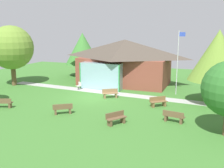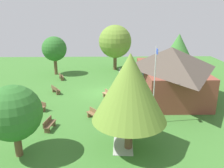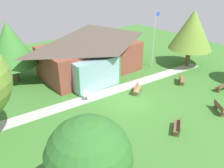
{
  "view_description": "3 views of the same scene",
  "coord_description": "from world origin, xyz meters",
  "views": [
    {
      "loc": [
        10.12,
        -21.19,
        6.38
      ],
      "look_at": [
        0.85,
        2.7,
        0.9
      ],
      "focal_mm": 40.87,
      "sensor_mm": 36.0,
      "label": 1
    },
    {
      "loc": [
        23.97,
        0.67,
        8.7
      ],
      "look_at": [
        -0.52,
        1.21,
        0.94
      ],
      "focal_mm": 36.62,
      "sensor_mm": 36.0,
      "label": 2
    },
    {
      "loc": [
        -11.77,
        -12.56,
        10.26
      ],
      "look_at": [
        -0.88,
        1.51,
        1.33
      ],
      "focal_mm": 36.99,
      "sensor_mm": 36.0,
      "label": 3
    }
  ],
  "objects": [
    {
      "name": "bench_rear_near_path",
      "position": [
        1.44,
        0.73,
        0.4
      ],
      "size": [
        1.5,
        1.18,
        0.84
      ],
      "rotation": [
        0.0,
        0.0,
        3.71
      ],
      "color": "olive",
      "rests_on": "ground_plane"
    },
    {
      "name": "footpath",
      "position": [
        0.0,
        2.44,
        0.01
      ],
      "size": [
        23.31,
        2.9,
        0.03
      ],
      "primitive_type": "cube",
      "rotation": [
        0.0,
        0.0,
        -0.07
      ],
      "color": "#ADADA8",
      "rests_on": "ground_plane"
    },
    {
      "name": "tree_east_hedge",
      "position": [
        10.68,
        2.05,
        4.24
      ],
      "size": [
        4.79,
        4.79,
        6.41
      ],
      "color": "brown",
      "rests_on": "ground_plane"
    },
    {
      "name": "tree_lawn_corner",
      "position": [
        -8.42,
        -6.78,
        3.7
      ],
      "size": [
        3.46,
        3.46,
        5.46
      ],
      "color": "brown",
      "rests_on": "ground_plane"
    },
    {
      "name": "ground_plane",
      "position": [
        0.0,
        0.0,
        0.0
      ],
      "size": [
        44.0,
        44.0,
        0.0
      ],
      "primitive_type": "plane",
      "color": "#3D752D"
    },
    {
      "name": "tree_west_hedge",
      "position": [
        -11.14,
        1.92,
        4.37
      ],
      "size": [
        4.98,
        4.98,
        6.87
      ],
      "color": "brown",
      "rests_on": "ground_plane"
    },
    {
      "name": "patio_chair_west",
      "position": [
        -2.92,
        2.53,
        0.42
      ],
      "size": [
        0.59,
        0.59,
        0.86
      ],
      "rotation": [
        0.0,
        0.0,
        2.7
      ],
      "color": "beige",
      "rests_on": "ground_plane"
    },
    {
      "name": "flagpole",
      "position": [
        7.15,
        4.34,
        3.45
      ],
      "size": [
        0.64,
        0.08,
        6.3
      ],
      "color": "silver",
      "rests_on": "ground_plane"
    },
    {
      "name": "bench_front_right",
      "position": [
        4.37,
        -5.61,
        0.4
      ],
      "size": [
        1.22,
        1.48,
        0.84
      ],
      "rotation": [
        0.0,
        0.0,
        4.11
      ],
      "color": "brown",
      "rests_on": "ground_plane"
    },
    {
      "name": "bench_lawn_far_right",
      "position": [
        8.02,
        -3.83,
        0.4
      ],
      "size": [
        1.55,
        0.7,
        0.84
      ],
      "rotation": [
        0.0,
        0.0,
        6.11
      ],
      "color": "brown",
      "rests_on": "ground_plane"
    },
    {
      "name": "tree_far_east",
      "position": [
        11.37,
        -4.94,
        2.93
      ],
      "size": [
        3.4,
        3.4,
        4.64
      ],
      "color": "brown",
      "rests_on": "ground_plane"
    },
    {
      "name": "bench_mid_right",
      "position": [
        6.29,
        -0.49,
        0.4
      ],
      "size": [
        1.43,
        1.3,
        0.84
      ],
      "rotation": [
        0.0,
        0.0,
        3.84
      ],
      "color": "brown",
      "rests_on": "ground_plane"
    },
    {
      "name": "pavilion",
      "position": [
        0.6,
        7.18,
        2.73
      ],
      "size": [
        11.08,
        7.56,
        5.26
      ],
      "color": "brown",
      "rests_on": "ground_plane"
    },
    {
      "name": "bench_front_left",
      "position": [
        -5.66,
        -5.52,
        0.4
      ],
      "size": [
        1.56,
        0.93,
        0.84
      ],
      "rotation": [
        0.0,
        0.0,
        0.35
      ],
      "color": "brown",
      "rests_on": "ground_plane"
    },
    {
      "name": "tree_behind_pavilion_left",
      "position": [
        -6.41,
        10.25,
        3.83
      ],
      "size": [
        4.74,
        4.74,
        5.98
      ],
      "color": "brown",
      "rests_on": "ground_plane"
    },
    {
      "name": "bench_front_center",
      "position": [
        -0.19,
        -5.09,
        0.4
      ],
      "size": [
        1.48,
        1.23,
        0.84
      ],
      "rotation": [
        0.0,
        0.0,
        0.62
      ],
      "color": "brown",
      "rests_on": "ground_plane"
    }
  ]
}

